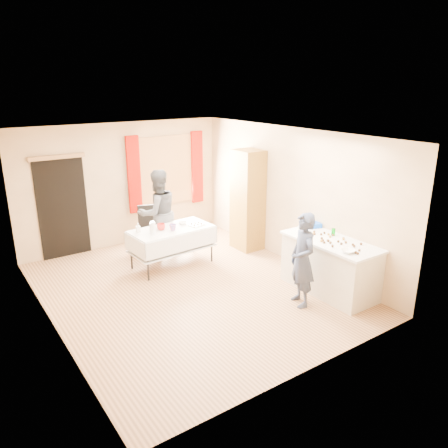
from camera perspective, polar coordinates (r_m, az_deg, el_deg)
floor at (r=7.60m, az=-4.38°, el=-8.45°), size 4.50×5.50×0.02m
ceiling at (r=6.85m, az=-4.91°, el=11.56°), size 4.50×5.50×0.02m
wall_back at (r=9.53m, az=-13.03°, el=5.02°), size 4.50×0.02×2.60m
wall_front at (r=5.06m, az=11.37°, el=-6.57°), size 4.50×0.02×2.60m
wall_left at (r=6.36m, az=-22.52°, el=-2.44°), size 0.02×5.50×2.60m
wall_right at (r=8.43m, az=8.80°, el=3.58°), size 0.02×5.50×2.60m
window_frame at (r=9.86m, az=-7.60°, el=6.93°), size 1.32×0.06×1.52m
window_pane at (r=9.84m, az=-7.56°, el=6.92°), size 1.20×0.02×1.40m
curtain_left at (r=9.49m, az=-11.67°, el=6.29°), size 0.28×0.06×1.65m
curtain_right at (r=10.18m, az=-3.54°, el=7.42°), size 0.28×0.06×1.65m
doorway at (r=9.20m, az=-20.33°, el=1.94°), size 0.95×0.04×2.00m
door_lintel at (r=8.96m, az=-20.99°, el=8.17°), size 1.05×0.06×0.08m
cabinet at (r=9.06m, az=3.11°, el=3.11°), size 0.50×0.60×2.09m
counter at (r=7.53m, az=13.64°, el=-5.33°), size 0.79×1.67×0.91m
party_table at (r=8.39m, az=-6.81°, el=-2.54°), size 1.61×0.90×0.75m
chair at (r=9.24m, az=-9.70°, el=-1.75°), size 0.49×0.49×0.95m
girl at (r=6.89m, az=10.23°, el=-4.64°), size 0.76×0.67×1.51m
woman at (r=8.84m, az=-8.60°, el=1.43°), size 0.86×0.67×1.76m
soda_can at (r=7.58m, az=14.09°, el=-1.02°), size 0.08×0.08×0.12m
mixing_bowl at (r=6.89m, az=15.87°, el=-3.43°), size 0.22×0.22×0.05m
foam_block at (r=7.75m, az=10.23°, el=-0.49°), size 0.17×0.13×0.08m
blue_basket at (r=7.93m, az=11.44°, el=-0.14°), size 0.35×0.29×0.08m
pitcher at (r=7.97m, az=-9.30°, el=-0.60°), size 0.12×0.12×0.22m
cup_red at (r=8.20m, az=-8.21°, el=-0.38°), size 0.22×0.22×0.12m
cup_rainbow at (r=8.13m, az=-6.71°, el=-0.45°), size 0.19×0.19×0.12m
small_bowl at (r=8.49m, az=-5.44°, el=0.14°), size 0.24×0.24×0.05m
pastry_tray at (r=8.41m, az=-3.62°, el=-0.11°), size 0.32×0.27×0.02m
bottle at (r=8.16m, az=-11.16°, el=-0.45°), size 0.10×0.10×0.17m
cake_balls at (r=7.30m, az=14.12°, el=-2.09°), size 0.51×1.12×0.04m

